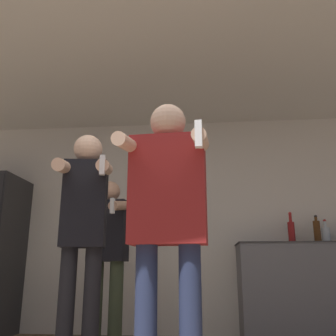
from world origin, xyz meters
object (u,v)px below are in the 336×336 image
(person_spectator_back, at_px, (107,248))
(person_man_side, at_px, (83,224))
(bottle_brown_liquor, at_px, (291,231))
(bottle_red_label, at_px, (326,235))
(person_woman_foreground, at_px, (168,213))
(bottle_short_whiskey, at_px, (317,231))

(person_spectator_back, bearing_deg, person_man_side, -86.60)
(bottle_brown_liquor, xyz_separation_m, person_spectator_back, (-1.92, -0.65, -0.21))
(bottle_red_label, bearing_deg, person_spectator_back, -164.16)
(person_woman_foreground, xyz_separation_m, person_man_side, (-0.69, 0.60, 0.02))
(bottle_red_label, distance_m, person_woman_foreground, 2.70)
(bottle_brown_liquor, bearing_deg, bottle_red_label, 0.00)
(bottle_brown_liquor, bearing_deg, person_spectator_back, -161.30)
(bottle_red_label, xyz_separation_m, bottle_short_whiskey, (-0.09, 0.00, 0.04))
(bottle_red_label, bearing_deg, bottle_short_whiskey, 180.00)
(bottle_red_label, distance_m, person_spectator_back, 2.39)
(person_man_side, bearing_deg, bottle_brown_liquor, 40.69)
(person_woman_foreground, bearing_deg, person_spectator_back, 115.56)
(bottle_brown_liquor, height_order, bottle_short_whiskey, bottle_brown_liquor)
(person_woman_foreground, relative_size, person_spectator_back, 1.06)
(bottle_short_whiskey, bearing_deg, person_woman_foreground, -123.48)
(bottle_brown_liquor, relative_size, person_spectator_back, 0.22)
(bottle_brown_liquor, bearing_deg, bottle_short_whiskey, 0.00)
(person_woman_foreground, height_order, person_man_side, person_man_side)
(bottle_short_whiskey, height_order, person_spectator_back, person_spectator_back)
(person_man_side, bearing_deg, person_spectator_back, 93.40)
(bottle_red_label, height_order, bottle_brown_liquor, bottle_brown_liquor)
(person_man_side, bearing_deg, person_woman_foreground, -41.14)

